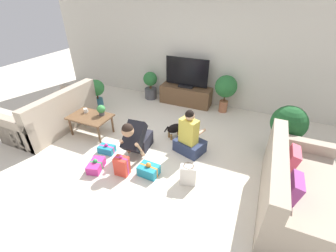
{
  "coord_description": "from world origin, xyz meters",
  "views": [
    {
      "loc": [
        1.64,
        -2.9,
        2.65
      ],
      "look_at": [
        0.2,
        0.4,
        0.45
      ],
      "focal_mm": 24.0,
      "sensor_mm": 36.0,
      "label": 1
    }
  ],
  "objects_px": {
    "potted_plant_back_right": "(226,88)",
    "potted_plant_corner_right": "(288,125)",
    "gift_box_b": "(96,165)",
    "gift_box_a": "(149,170)",
    "gift_bag_a": "(188,175)",
    "potted_plant_back_left": "(150,84)",
    "sofa_left": "(54,115)",
    "person_kneeling": "(137,138)",
    "coffee_table": "(90,118)",
    "tv_console": "(186,95)",
    "tabletop_plant": "(101,110)",
    "mug": "(86,111)",
    "person_sitting": "(189,138)",
    "sofa_right": "(295,191)",
    "gift_box_d": "(122,166)",
    "potted_plant_corner_left": "(96,90)",
    "gift_box_c": "(107,149)",
    "dog": "(177,127)",
    "tv": "(187,74)"
  },
  "relations": [
    {
      "from": "coffee_table",
      "to": "tv_console",
      "type": "xyz_separation_m",
      "value": [
        1.32,
        2.18,
        -0.13
      ]
    },
    {
      "from": "potted_plant_back_right",
      "to": "gift_bag_a",
      "type": "distance_m",
      "value": 2.72
    },
    {
      "from": "sofa_left",
      "to": "person_kneeling",
      "type": "height_order",
      "value": "sofa_left"
    },
    {
      "from": "gift_box_b",
      "to": "potted_plant_back_left",
      "type": "bearing_deg",
      "value": 99.46
    },
    {
      "from": "person_kneeling",
      "to": "gift_box_d",
      "type": "height_order",
      "value": "person_kneeling"
    },
    {
      "from": "gift_box_c",
      "to": "gift_bag_a",
      "type": "bearing_deg",
      "value": -4.56
    },
    {
      "from": "potted_plant_back_left",
      "to": "gift_box_c",
      "type": "relative_size",
      "value": 2.38
    },
    {
      "from": "mug",
      "to": "potted_plant_corner_left",
      "type": "bearing_deg",
      "value": 118.92
    },
    {
      "from": "person_sitting",
      "to": "dog",
      "type": "height_order",
      "value": "person_sitting"
    },
    {
      "from": "tabletop_plant",
      "to": "gift_box_a",
      "type": "bearing_deg",
      "value": -27.47
    },
    {
      "from": "gift_box_c",
      "to": "person_sitting",
      "type": "bearing_deg",
      "value": 24.47
    },
    {
      "from": "potted_plant_corner_left",
      "to": "coffee_table",
      "type": "bearing_deg",
      "value": -56.54
    },
    {
      "from": "tv_console",
      "to": "potted_plant_back_right",
      "type": "height_order",
      "value": "potted_plant_back_right"
    },
    {
      "from": "mug",
      "to": "tv",
      "type": "bearing_deg",
      "value": 54.33
    },
    {
      "from": "tv_console",
      "to": "potted_plant_back_right",
      "type": "xyz_separation_m",
      "value": [
        1.02,
        -0.05,
        0.39
      ]
    },
    {
      "from": "tv",
      "to": "gift_box_a",
      "type": "distance_m",
      "value": 2.93
    },
    {
      "from": "sofa_right",
      "to": "potted_plant_corner_right",
      "type": "height_order",
      "value": "potted_plant_corner_right"
    },
    {
      "from": "dog",
      "to": "gift_bag_a",
      "type": "bearing_deg",
      "value": 157.53
    },
    {
      "from": "tv_console",
      "to": "mug",
      "type": "xyz_separation_m",
      "value": [
        -1.5,
        -2.08,
        0.23
      ]
    },
    {
      "from": "gift_box_b",
      "to": "gift_box_d",
      "type": "relative_size",
      "value": 1.02
    },
    {
      "from": "sofa_left",
      "to": "tv_console",
      "type": "xyz_separation_m",
      "value": [
        2.23,
        2.29,
        -0.07
      ]
    },
    {
      "from": "potted_plant_back_right",
      "to": "potted_plant_corner_right",
      "type": "distance_m",
      "value": 1.84
    },
    {
      "from": "gift_box_a",
      "to": "gift_box_d",
      "type": "height_order",
      "value": "gift_box_d"
    },
    {
      "from": "gift_box_c",
      "to": "potted_plant_back_left",
      "type": "bearing_deg",
      "value": 98.45
    },
    {
      "from": "person_kneeling",
      "to": "dog",
      "type": "xyz_separation_m",
      "value": [
        0.47,
        0.83,
        -0.14
      ]
    },
    {
      "from": "potted_plant_back_left",
      "to": "mug",
      "type": "bearing_deg",
      "value": -103.16
    },
    {
      "from": "gift_box_a",
      "to": "tabletop_plant",
      "type": "height_order",
      "value": "tabletop_plant"
    },
    {
      "from": "person_sitting",
      "to": "tv_console",
      "type": "bearing_deg",
      "value": -50.41
    },
    {
      "from": "potted_plant_corner_left",
      "to": "person_kneeling",
      "type": "xyz_separation_m",
      "value": [
        2.0,
        -1.39,
        -0.08
      ]
    },
    {
      "from": "person_kneeling",
      "to": "gift_box_d",
      "type": "relative_size",
      "value": 2.16
    },
    {
      "from": "gift_box_c",
      "to": "gift_bag_a",
      "type": "xyz_separation_m",
      "value": [
        1.67,
        -0.13,
        0.1
      ]
    },
    {
      "from": "potted_plant_back_right",
      "to": "potted_plant_corner_right",
      "type": "bearing_deg",
      "value": -42.95
    },
    {
      "from": "tv",
      "to": "dog",
      "type": "height_order",
      "value": "tv"
    },
    {
      "from": "sofa_left",
      "to": "tv",
      "type": "height_order",
      "value": "tv"
    },
    {
      "from": "potted_plant_back_right",
      "to": "person_sitting",
      "type": "relative_size",
      "value": 1.04
    },
    {
      "from": "gift_box_b",
      "to": "gift_box_a",
      "type": "bearing_deg",
      "value": 15.37
    },
    {
      "from": "coffee_table",
      "to": "gift_box_a",
      "type": "relative_size",
      "value": 2.52
    },
    {
      "from": "sofa_right",
      "to": "mug",
      "type": "xyz_separation_m",
      "value": [
        -4.01,
        0.49,
        0.16
      ]
    },
    {
      "from": "gift_box_b",
      "to": "dog",
      "type": "bearing_deg",
      "value": 58.75
    },
    {
      "from": "sofa_right",
      "to": "coffee_table",
      "type": "height_order",
      "value": "sofa_right"
    },
    {
      "from": "potted_plant_back_right",
      "to": "gift_bag_a",
      "type": "relative_size",
      "value": 2.6
    },
    {
      "from": "potted_plant_back_right",
      "to": "gift_box_a",
      "type": "bearing_deg",
      "value": -103.31
    },
    {
      "from": "coffee_table",
      "to": "sofa_right",
      "type": "bearing_deg",
      "value": -5.97
    },
    {
      "from": "dog",
      "to": "gift_box_c",
      "type": "bearing_deg",
      "value": 83.74
    },
    {
      "from": "tv_console",
      "to": "potted_plant_corner_right",
      "type": "relative_size",
      "value": 1.39
    },
    {
      "from": "person_sitting",
      "to": "gift_box_c",
      "type": "distance_m",
      "value": 1.57
    },
    {
      "from": "sofa_left",
      "to": "tabletop_plant",
      "type": "xyz_separation_m",
      "value": [
        1.12,
        0.25,
        0.23
      ]
    },
    {
      "from": "sofa_left",
      "to": "mug",
      "type": "bearing_deg",
      "value": 105.37
    },
    {
      "from": "potted_plant_back_right",
      "to": "person_sitting",
      "type": "distance_m",
      "value": 1.95
    },
    {
      "from": "person_kneeling",
      "to": "tabletop_plant",
      "type": "distance_m",
      "value": 1.11
    }
  ]
}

